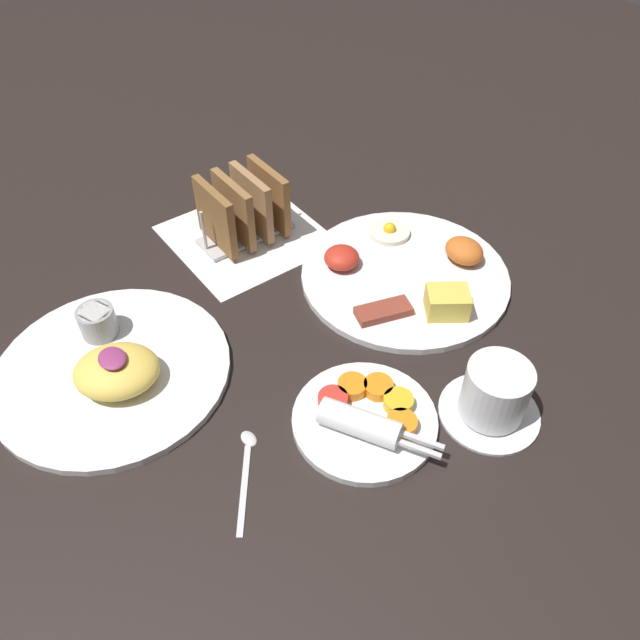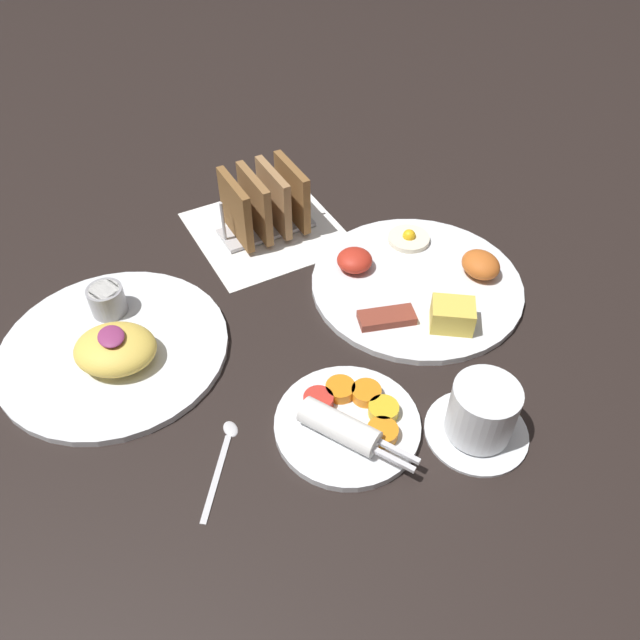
{
  "view_description": "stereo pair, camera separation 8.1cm",
  "coord_description": "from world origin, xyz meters",
  "px_view_note": "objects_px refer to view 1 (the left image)",
  "views": [
    {
      "loc": [
        0.52,
        -0.3,
        0.61
      ],
      "look_at": [
        0.06,
        0.04,
        0.03
      ],
      "focal_mm": 35.0,
      "sensor_mm": 36.0,
      "label": 1
    },
    {
      "loc": [
        0.56,
        -0.23,
        0.61
      ],
      "look_at": [
        0.06,
        0.04,
        0.03
      ],
      "focal_mm": 35.0,
      "sensor_mm": 36.0,
      "label": 2
    }
  ],
  "objects_px": {
    "plate_breakfast": "(407,273)",
    "plate_condiments": "(366,417)",
    "plate_foreground": "(112,367)",
    "coffee_cup": "(494,395)",
    "toast_rack": "(243,209)"
  },
  "relations": [
    {
      "from": "plate_breakfast",
      "to": "plate_condiments",
      "type": "relative_size",
      "value": 1.64
    },
    {
      "from": "plate_condiments",
      "to": "plate_foreground",
      "type": "distance_m",
      "value": 0.32
    },
    {
      "from": "plate_condiments",
      "to": "plate_foreground",
      "type": "relative_size",
      "value": 0.63
    },
    {
      "from": "plate_breakfast",
      "to": "coffee_cup",
      "type": "bearing_deg",
      "value": -19.88
    },
    {
      "from": "plate_breakfast",
      "to": "toast_rack",
      "type": "xyz_separation_m",
      "value": [
        -0.23,
        -0.14,
        0.04
      ]
    },
    {
      "from": "plate_breakfast",
      "to": "plate_foreground",
      "type": "xyz_separation_m",
      "value": [
        -0.09,
        -0.42,
        0.0
      ]
    },
    {
      "from": "plate_foreground",
      "to": "plate_breakfast",
      "type": "bearing_deg",
      "value": 78.44
    },
    {
      "from": "plate_foreground",
      "to": "toast_rack",
      "type": "height_order",
      "value": "toast_rack"
    },
    {
      "from": "plate_foreground",
      "to": "coffee_cup",
      "type": "bearing_deg",
      "value": 45.65
    },
    {
      "from": "plate_breakfast",
      "to": "toast_rack",
      "type": "relative_size",
      "value": 2.05
    },
    {
      "from": "plate_breakfast",
      "to": "plate_condiments",
      "type": "height_order",
      "value": "plate_breakfast"
    },
    {
      "from": "coffee_cup",
      "to": "plate_foreground",
      "type": "bearing_deg",
      "value": -134.35
    },
    {
      "from": "plate_condiments",
      "to": "plate_breakfast",
      "type": "bearing_deg",
      "value": 127.12
    },
    {
      "from": "toast_rack",
      "to": "coffee_cup",
      "type": "xyz_separation_m",
      "value": [
        0.47,
        0.05,
        -0.02
      ]
    },
    {
      "from": "plate_condiments",
      "to": "toast_rack",
      "type": "height_order",
      "value": "toast_rack"
    }
  ]
}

